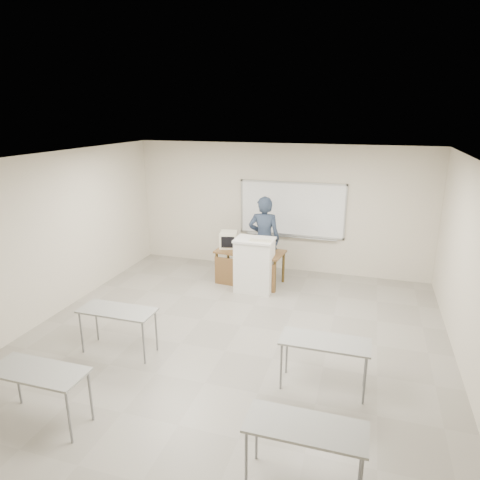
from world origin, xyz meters
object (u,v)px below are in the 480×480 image
(whiteboard, at_px, (292,210))
(laptop, at_px, (250,250))
(crt_monitor, at_px, (228,239))
(presenter, at_px, (264,239))
(instructor_desk, at_px, (249,261))
(mouse, at_px, (257,253))
(podium, at_px, (254,265))
(keyboard, at_px, (260,241))

(whiteboard, height_order, laptop, whiteboard)
(crt_monitor, bearing_deg, presenter, -5.06)
(instructor_desk, height_order, mouse, mouse)
(whiteboard, relative_size, podium, 2.16)
(instructor_desk, height_order, crt_monitor, crt_monitor)
(podium, height_order, mouse, podium)
(instructor_desk, xyz_separation_m, mouse, (0.20, -0.09, 0.22))
(laptop, bearing_deg, instructor_desk, 157.38)
(laptop, xyz_separation_m, presenter, (0.21, 0.37, 0.16))
(podium, bearing_deg, laptop, 122.15)
(presenter, bearing_deg, whiteboard, -122.93)
(instructor_desk, distance_m, presenter, 0.60)
(crt_monitor, relative_size, presenter, 0.22)
(instructor_desk, xyz_separation_m, crt_monitor, (-0.55, 0.24, 0.37))
(instructor_desk, relative_size, laptop, 4.77)
(podium, relative_size, crt_monitor, 2.65)
(whiteboard, relative_size, keyboard, 5.59)
(whiteboard, bearing_deg, instructor_desk, -120.41)
(crt_monitor, xyz_separation_m, laptop, (0.58, -0.25, -0.12))
(laptop, height_order, presenter, presenter)
(podium, height_order, presenter, presenter)
(whiteboard, relative_size, instructor_desk, 1.68)
(whiteboard, xyz_separation_m, laptop, (-0.67, -1.21, -0.68))
(whiteboard, distance_m, keyboard, 1.66)
(whiteboard, bearing_deg, laptop, -118.87)
(instructor_desk, xyz_separation_m, keyboard, (0.35, -0.40, 0.61))
(instructor_desk, relative_size, keyboard, 3.32)
(instructor_desk, height_order, keyboard, keyboard)
(crt_monitor, bearing_deg, instructor_desk, -37.11)
(mouse, bearing_deg, laptop, 149.62)
(podium, height_order, laptop, podium)
(whiteboard, distance_m, podium, 1.79)
(whiteboard, bearing_deg, podium, -108.81)
(keyboard, bearing_deg, mouse, 113.67)
(crt_monitor, relative_size, mouse, 4.44)
(laptop, bearing_deg, presenter, 60.28)
(whiteboard, height_order, presenter, whiteboard)
(instructor_desk, relative_size, presenter, 0.76)
(laptop, height_order, keyboard, keyboard)
(crt_monitor, xyz_separation_m, mouse, (0.75, -0.33, -0.15))
(mouse, distance_m, keyboard, 0.52)
(mouse, bearing_deg, presenter, 77.67)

